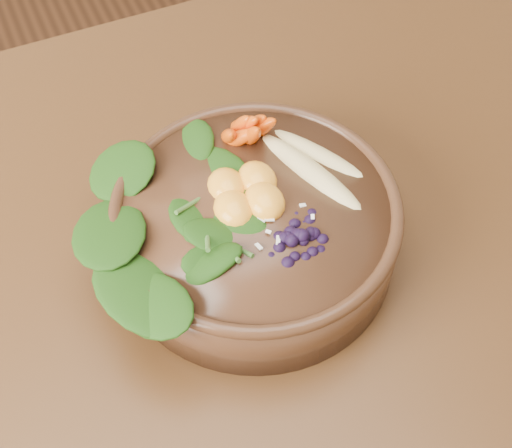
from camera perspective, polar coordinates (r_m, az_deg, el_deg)
The scene contains 8 objects.
dining_table at distance 0.88m, azimuth -8.97°, elevation -7.75°, with size 1.60×0.90×0.75m.
stoneware_bowl at distance 0.78m, azimuth 0.00°, elevation -0.44°, with size 0.31×0.31×0.08m, color #4C2E1C.
kale_heap at distance 0.74m, azimuth -6.05°, elevation 3.53°, with size 0.20×0.18×0.05m, color #204B10, non-canonical shape.
carrot_cluster at distance 0.78m, azimuth -1.01°, elevation 9.09°, with size 0.06×0.06×0.09m, color #DD4508, non-canonical shape.
banana_halves at distance 0.78m, azimuth 4.72°, elevation 5.72°, with size 0.11×0.18×0.03m.
mandarin_cluster at distance 0.74m, azimuth -0.86°, elevation 3.21°, with size 0.09×0.10×0.03m, color #FFA025, non-canonical shape.
blueberry_pile at distance 0.70m, azimuth 3.64°, elevation -0.40°, with size 0.14×0.11×0.04m, color black, non-canonical shape.
coconut_flakes at distance 0.74m, azimuth 1.22°, elevation 0.76°, with size 0.10×0.07×0.01m, color white, non-canonical shape.
Camera 1 is at (-0.05, -0.44, 1.42)m, focal length 50.00 mm.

